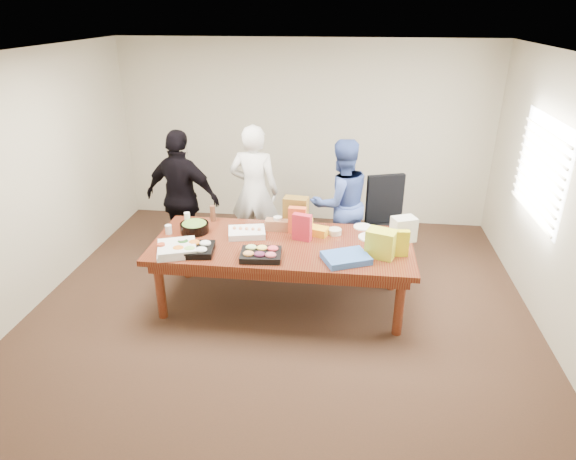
# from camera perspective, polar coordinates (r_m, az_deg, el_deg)

# --- Properties ---
(floor) EXTENTS (5.50, 5.00, 0.02)m
(floor) POSITION_cam_1_polar(r_m,az_deg,el_deg) (5.76, -0.64, -8.30)
(floor) COLOR #47301E
(floor) RESTS_ON ground
(ceiling) EXTENTS (5.50, 5.00, 0.02)m
(ceiling) POSITION_cam_1_polar(r_m,az_deg,el_deg) (4.86, -0.80, 19.78)
(ceiling) COLOR white
(ceiling) RESTS_ON wall_back
(wall_back) EXTENTS (5.50, 0.04, 2.70)m
(wall_back) POSITION_cam_1_polar(r_m,az_deg,el_deg) (7.54, 1.86, 10.95)
(wall_back) COLOR beige
(wall_back) RESTS_ON floor
(wall_front) EXTENTS (5.50, 0.04, 2.70)m
(wall_front) POSITION_cam_1_polar(r_m,az_deg,el_deg) (2.97, -7.29, -12.01)
(wall_front) COLOR beige
(wall_front) RESTS_ON floor
(wall_left) EXTENTS (0.04, 5.00, 2.70)m
(wall_left) POSITION_cam_1_polar(r_m,az_deg,el_deg) (6.14, -27.16, 5.09)
(wall_left) COLOR beige
(wall_left) RESTS_ON floor
(wall_right) EXTENTS (0.04, 5.00, 2.70)m
(wall_right) POSITION_cam_1_polar(r_m,az_deg,el_deg) (5.53, 28.88, 2.79)
(wall_right) COLOR beige
(wall_right) RESTS_ON floor
(window_panel) EXTENTS (0.03, 1.40, 1.10)m
(window_panel) POSITION_cam_1_polar(r_m,az_deg,el_deg) (6.00, 27.00, 6.24)
(window_panel) COLOR white
(window_panel) RESTS_ON wall_right
(window_blinds) EXTENTS (0.04, 1.36, 1.00)m
(window_blinds) POSITION_cam_1_polar(r_m,az_deg,el_deg) (5.99, 26.64, 6.28)
(window_blinds) COLOR beige
(window_blinds) RESTS_ON wall_right
(conference_table) EXTENTS (2.80, 1.20, 0.75)m
(conference_table) POSITION_cam_1_polar(r_m,az_deg,el_deg) (5.56, -0.66, -4.96)
(conference_table) COLOR #4C1C0F
(conference_table) RESTS_ON floor
(office_chair) EXTENTS (0.74, 0.74, 1.14)m
(office_chair) POSITION_cam_1_polar(r_m,az_deg,el_deg) (6.30, 10.91, 0.22)
(office_chair) COLOR black
(office_chair) RESTS_ON floor
(person_center) EXTENTS (0.67, 0.46, 1.76)m
(person_center) POSITION_cam_1_polar(r_m,az_deg,el_deg) (6.52, -3.88, 4.42)
(person_center) COLOR white
(person_center) RESTS_ON floor
(person_right) EXTENTS (0.99, 0.91, 1.64)m
(person_right) POSITION_cam_1_polar(r_m,az_deg,el_deg) (6.31, 6.06, 3.08)
(person_right) COLOR #38509F
(person_right) RESTS_ON floor
(person_left) EXTENTS (1.09, 0.65, 1.74)m
(person_left) POSITION_cam_1_polar(r_m,az_deg,el_deg) (6.45, -11.99, 3.61)
(person_left) COLOR black
(person_left) RESTS_ON floor
(veggie_tray) EXTENTS (0.48, 0.39, 0.07)m
(veggie_tray) POSITION_cam_1_polar(r_m,az_deg,el_deg) (5.26, -10.91, -2.23)
(veggie_tray) COLOR black
(veggie_tray) RESTS_ON conference_table
(fruit_tray) EXTENTS (0.44, 0.35, 0.06)m
(fruit_tray) POSITION_cam_1_polar(r_m,az_deg,el_deg) (5.07, -3.12, -2.85)
(fruit_tray) COLOR black
(fruit_tray) RESTS_ON conference_table
(sheet_cake) EXTENTS (0.46, 0.38, 0.07)m
(sheet_cake) POSITION_cam_1_polar(r_m,az_deg,el_deg) (5.57, -4.74, -0.29)
(sheet_cake) COLOR white
(sheet_cake) RESTS_ON conference_table
(salad_bowl) EXTENTS (0.38, 0.38, 0.10)m
(salad_bowl) POSITION_cam_1_polar(r_m,az_deg,el_deg) (5.73, -10.66, 0.27)
(salad_bowl) COLOR black
(salad_bowl) RESTS_ON conference_table
(chip_bag_blue) EXTENTS (0.54, 0.48, 0.07)m
(chip_bag_blue) POSITION_cam_1_polar(r_m,az_deg,el_deg) (5.04, 6.66, -3.19)
(chip_bag_blue) COLOR #3461B7
(chip_bag_blue) RESTS_ON conference_table
(chip_bag_red) EXTENTS (0.22, 0.14, 0.30)m
(chip_bag_red) POSITION_cam_1_polar(r_m,az_deg,el_deg) (5.40, 1.62, 0.32)
(chip_bag_red) COLOR red
(chip_bag_red) RESTS_ON conference_table
(chip_bag_yellow) EXTENTS (0.19, 0.09, 0.28)m
(chip_bag_yellow) POSITION_cam_1_polar(r_m,az_deg,el_deg) (5.19, 12.65, -1.48)
(chip_bag_yellow) COLOR yellow
(chip_bag_yellow) RESTS_ON conference_table
(chip_bag_orange) EXTENTS (0.20, 0.10, 0.30)m
(chip_bag_orange) POSITION_cam_1_polar(r_m,az_deg,el_deg) (5.57, 1.07, 1.13)
(chip_bag_orange) COLOR #D75027
(chip_bag_orange) RESTS_ON conference_table
(mayo_jar) EXTENTS (0.13, 0.13, 0.16)m
(mayo_jar) POSITION_cam_1_polar(r_m,az_deg,el_deg) (5.68, -1.17, 0.79)
(mayo_jar) COLOR silver
(mayo_jar) RESTS_ON conference_table
(mustard_bottle) EXTENTS (0.07, 0.07, 0.15)m
(mustard_bottle) POSITION_cam_1_polar(r_m,az_deg,el_deg) (5.69, 2.61, 0.78)
(mustard_bottle) COLOR gold
(mustard_bottle) RESTS_ON conference_table
(dressing_bottle) EXTENTS (0.08, 0.08, 0.19)m
(dressing_bottle) POSITION_cam_1_polar(r_m,az_deg,el_deg) (5.97, -8.62, 1.90)
(dressing_bottle) COLOR brown
(dressing_bottle) RESTS_ON conference_table
(ranch_bottle) EXTENTS (0.07, 0.07, 0.20)m
(ranch_bottle) POSITION_cam_1_polar(r_m,az_deg,el_deg) (5.81, -11.44, 1.06)
(ranch_bottle) COLOR white
(ranch_bottle) RESTS_ON conference_table
(banana_bunch) EXTENTS (0.30, 0.23, 0.09)m
(banana_bunch) POSITION_cam_1_polar(r_m,az_deg,el_deg) (5.58, 3.22, -0.08)
(banana_bunch) COLOR yellow
(banana_bunch) RESTS_ON conference_table
(bread_loaf) EXTENTS (0.31, 0.13, 0.12)m
(bread_loaf) POSITION_cam_1_polar(r_m,az_deg,el_deg) (5.68, -1.03, 0.61)
(bread_loaf) COLOR #8C5C3D
(bread_loaf) RESTS_ON conference_table
(kraft_bag) EXTENTS (0.29, 0.19, 0.36)m
(kraft_bag) POSITION_cam_1_polar(r_m,az_deg,el_deg) (5.71, 0.89, 2.04)
(kraft_bag) COLOR brown
(kraft_bag) RESTS_ON conference_table
(red_cup) EXTENTS (0.10, 0.10, 0.11)m
(red_cup) POSITION_cam_1_polar(r_m,az_deg,el_deg) (5.31, -14.30, -2.06)
(red_cup) COLOR #AA3B1E
(red_cup) RESTS_ON conference_table
(clear_cup_a) EXTENTS (0.09, 0.09, 0.11)m
(clear_cup_a) POSITION_cam_1_polar(r_m,az_deg,el_deg) (5.37, -12.01, -1.51)
(clear_cup_a) COLOR white
(clear_cup_a) RESTS_ON conference_table
(clear_cup_b) EXTENTS (0.08, 0.08, 0.10)m
(clear_cup_b) POSITION_cam_1_polar(r_m,az_deg,el_deg) (5.74, -13.53, 0.07)
(clear_cup_b) COLOR white
(clear_cup_b) RESTS_ON conference_table
(pizza_box_lower) EXTENTS (0.49, 0.49, 0.04)m
(pizza_box_lower) POSITION_cam_1_polar(r_m,az_deg,el_deg) (5.30, -12.67, -2.33)
(pizza_box_lower) COLOR white
(pizza_box_lower) RESTS_ON conference_table
(pizza_box_upper) EXTENTS (0.49, 0.49, 0.04)m
(pizza_box_upper) POSITION_cam_1_polar(r_m,az_deg,el_deg) (5.28, -12.61, -1.88)
(pizza_box_upper) COLOR silver
(pizza_box_upper) RESTS_ON pizza_box_lower
(plate_a) EXTENTS (0.29, 0.29, 0.02)m
(plate_a) POSITION_cam_1_polar(r_m,az_deg,el_deg) (5.57, 9.44, -0.84)
(plate_a) COLOR white
(plate_a) RESTS_ON conference_table
(plate_b) EXTENTS (0.22, 0.22, 0.01)m
(plate_b) POSITION_cam_1_polar(r_m,az_deg,el_deg) (5.82, 8.57, 0.35)
(plate_b) COLOR white
(plate_b) RESTS_ON conference_table
(dip_bowl_a) EXTENTS (0.17, 0.17, 0.06)m
(dip_bowl_a) POSITION_cam_1_polar(r_m,az_deg,el_deg) (5.61, 5.38, -0.17)
(dip_bowl_a) COLOR beige
(dip_bowl_a) RESTS_ON conference_table
(dip_bowl_b) EXTENTS (0.15, 0.15, 0.05)m
(dip_bowl_b) POSITION_cam_1_polar(r_m,az_deg,el_deg) (5.75, -1.94, 0.53)
(dip_bowl_b) COLOR beige
(dip_bowl_b) RESTS_ON conference_table
(grocery_bag_white) EXTENTS (0.30, 0.26, 0.27)m
(grocery_bag_white) POSITION_cam_1_polar(r_m,az_deg,el_deg) (5.54, 13.09, 0.11)
(grocery_bag_white) COLOR silver
(grocery_bag_white) RESTS_ON conference_table
(grocery_bag_yellow) EXTENTS (0.34, 0.28, 0.29)m
(grocery_bag_yellow) POSITION_cam_1_polar(r_m,az_deg,el_deg) (5.14, 10.60, -1.52)
(grocery_bag_yellow) COLOR #CBD12A
(grocery_bag_yellow) RESTS_ON conference_table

